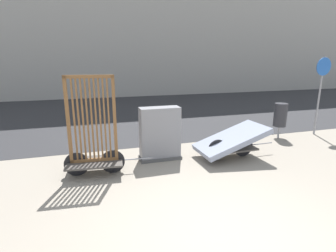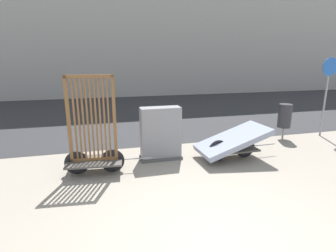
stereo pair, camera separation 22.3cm
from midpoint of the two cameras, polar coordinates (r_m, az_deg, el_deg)
The scene contains 8 objects.
ground_plane at distance 4.13m, azimuth 13.24°, elevation -23.84°, with size 60.00×60.00×0.00m, color gray.
road_strip at distance 13.11m, azimuth -7.38°, elevation 3.07°, with size 56.00×10.93×0.01m.
building_facade at distance 20.68m, azimuth -11.06°, elevation 25.13°, with size 48.00×4.00×13.01m.
bike_cart_with_bedframe at distance 6.02m, azimuth -14.87°, elevation -3.10°, with size 1.96×0.88×2.22m.
bike_cart_with_mattress at distance 6.98m, azimuth 14.74°, elevation -3.27°, with size 2.21×1.09×0.86m.
utility_cabinet at distance 6.71m, azimuth -0.68°, elevation -2.02°, with size 1.08×0.45×1.37m.
trash_bin at distance 9.24m, azimuth 24.71°, elevation 2.00°, with size 0.41×0.41×1.15m.
sign_post at distance 10.12m, azimuth 31.93°, elevation 7.65°, with size 0.58×0.06×2.64m.
Camera 2 is at (-1.53, -2.85, 2.52)m, focal length 28.00 mm.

